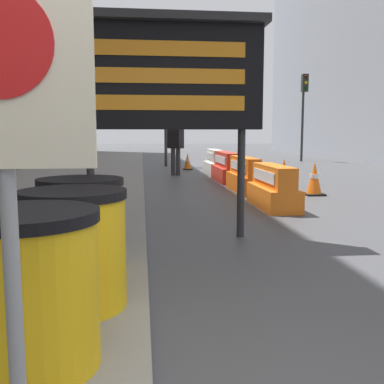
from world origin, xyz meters
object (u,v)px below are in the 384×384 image
warning_sign (1,89)px  message_board (167,75)px  traffic_cone_far (314,179)px  barrel_drum_middle (74,249)px  jersey_barrier_white (215,164)px  traffic_light_near_curb (166,91)px  barrel_drum_back (82,225)px  traffic_cone_mid (284,175)px  jersey_barrier_red_striped (226,169)px  jersey_barrier_orange_far (244,176)px  traffic_light_far_side (304,99)px  pedestrian_worker (176,142)px  jersey_barrier_orange_near (273,189)px  traffic_cone_near (188,162)px  barrel_drum_foreground (28,289)px

warning_sign → message_board: 4.23m
message_board → traffic_cone_far: size_ratio=3.79×
barrel_drum_middle → jersey_barrier_white: 11.96m
traffic_cone_far → traffic_light_near_curb: traffic_light_near_curb is taller
barrel_drum_back → traffic_cone_mid: bearing=58.5°
warning_sign → jersey_barrier_red_striped: size_ratio=0.97×
jersey_barrier_orange_far → traffic_cone_mid: bearing=-9.3°
traffic_light_far_side → pedestrian_worker: bearing=-134.8°
barrel_drum_middle → jersey_barrier_orange_far: barrel_drum_middle is taller
traffic_cone_mid → pedestrian_worker: (-2.20, 4.53, 0.69)m
jersey_barrier_orange_far → traffic_cone_far: (1.40, -0.80, 0.00)m
warning_sign → jersey_barrier_orange_far: 9.25m
warning_sign → jersey_barrier_orange_far: warning_sign is taller
jersey_barrier_orange_near → jersey_barrier_orange_far: size_ratio=0.87×
jersey_barrier_orange_near → traffic_cone_far: bearing=47.8°
traffic_cone_near → pedestrian_worker: (-0.63, -2.28, 0.77)m
jersey_barrier_orange_near → jersey_barrier_white: bearing=90.0°
jersey_barrier_red_striped → barrel_drum_foreground: bearing=-106.1°
jersey_barrier_orange_far → traffic_cone_mid: (0.91, -0.15, 0.03)m
message_board → traffic_light_near_curb: traffic_light_near_curb is taller
barrel_drum_middle → warning_sign: size_ratio=0.43×
jersey_barrier_orange_near → traffic_cone_far: 2.08m
warning_sign → traffic_cone_mid: 9.43m
jersey_barrier_orange_near → jersey_barrier_white: (0.00, 6.72, 0.02)m
barrel_drum_foreground → warning_sign: size_ratio=0.43×
jersey_barrier_orange_far → traffic_cone_near: jersey_barrier_orange_far is taller
jersey_barrier_orange_far → traffic_cone_far: jersey_barrier_orange_far is taller
jersey_barrier_red_striped → traffic_cone_far: bearing=-65.8°
traffic_light_near_curb → pedestrian_worker: 4.62m
barrel_drum_back → pedestrian_worker: size_ratio=0.45×
barrel_drum_middle → jersey_barrier_red_striped: bearing=73.2°
traffic_light_far_side → barrel_drum_back: bearing=-115.6°
traffic_cone_near → traffic_light_near_curb: 3.45m
barrel_drum_back → traffic_cone_near: size_ratio=1.31×
jersey_barrier_red_striped → traffic_light_near_curb: bearing=102.6°
traffic_cone_far → barrel_drum_foreground: bearing=-121.2°
jersey_barrier_white → traffic_cone_near: size_ratio=2.82×
traffic_light_near_curb → barrel_drum_back: bearing=-95.9°
warning_sign → jersey_barrier_white: size_ratio=1.08×
jersey_barrier_orange_near → barrel_drum_middle: bearing=-120.4°
barrel_drum_foreground → traffic_light_near_curb: size_ratio=0.19×
barrel_drum_foreground → traffic_light_near_curb: traffic_light_near_curb is taller
barrel_drum_back → message_board: (0.85, 1.81, 1.52)m
traffic_cone_near → jersey_barrier_red_striped: bearing=-81.3°
traffic_light_far_side → pedestrian_worker: 9.87m
barrel_drum_foreground → traffic_cone_near: barrel_drum_foreground is taller
jersey_barrier_red_striped → traffic_cone_mid: jersey_barrier_red_striped is taller
barrel_drum_back → traffic_cone_far: (4.32, 5.61, -0.20)m
barrel_drum_foreground → barrel_drum_middle: 0.82m
barrel_drum_back → traffic_light_near_curb: bearing=84.1°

